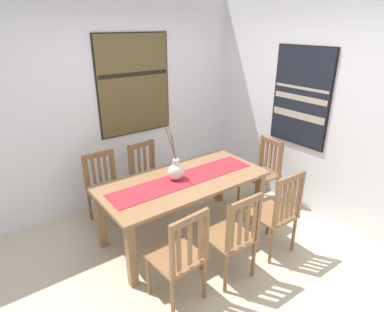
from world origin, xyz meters
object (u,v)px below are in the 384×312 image
centerpiece_vase (176,171)px  chair_2 (180,256)px  dining_table (184,187)px  painting_on_side_wall (301,97)px  chair_1 (105,187)px  chair_4 (233,236)px  chair_5 (148,175)px  chair_0 (262,171)px  chair_3 (277,212)px  painting_on_back_wall (134,85)px

centerpiece_vase → chair_2: 1.04m
dining_table → painting_on_side_wall: bearing=-7.8°
chair_1 → painting_on_side_wall: bearing=-25.2°
centerpiece_vase → chair_4: (0.04, -0.89, -0.35)m
centerpiece_vase → chair_2: (-0.53, -0.83, -0.35)m
chair_2 → chair_5: (0.58, 1.58, -0.01)m
chair_0 → chair_1: chair_0 is taller
dining_table → chair_1: (-0.60, 0.83, -0.15)m
chair_1 → chair_4: (0.57, -1.67, 0.01)m
dining_table → chair_5: (-0.01, 0.80, -0.16)m
chair_0 → chair_2: bearing=-157.9°
chair_2 → centerpiece_vase: bearing=57.6°
chair_2 → painting_on_side_wall: bearing=14.0°
chair_3 → centerpiece_vase: bearing=127.5°
centerpiece_vase → chair_2: size_ratio=0.63×
chair_3 → painting_on_side_wall: bearing=30.4°
chair_0 → chair_5: chair_0 is taller
dining_table → chair_0: bearing=-0.8°
centerpiece_vase → chair_4: bearing=-87.5°
chair_5 → painting_on_back_wall: painting_on_back_wall is taller
chair_2 → chair_4: chair_2 is taller
chair_0 → chair_1: bearing=155.9°
centerpiece_vase → chair_3: 1.16m
chair_1 → chair_3: (1.21, -1.67, 0.03)m
chair_1 → chair_2: (0.01, -1.61, 0.01)m
chair_2 → painting_on_back_wall: bearing=71.3°
chair_0 → chair_2: 2.03m
centerpiece_vase → chair_0: centerpiece_vase is taller
centerpiece_vase → chair_4: 0.95m
chair_1 → chair_2: chair_2 is taller
centerpiece_vase → chair_4: size_ratio=0.64×
chair_1 → chair_2: size_ratio=0.93×
painting_on_back_wall → painting_on_side_wall: size_ratio=1.06×
chair_4 → chair_0: bearing=31.9°
chair_2 → painting_on_back_wall: size_ratio=0.73×
chair_3 → painting_on_side_wall: 1.55m
dining_table → painting_on_side_wall: (1.64, -0.23, 0.85)m
chair_0 → chair_4: (-1.32, -0.82, 0.01)m
chair_4 → painting_on_back_wall: painting_on_back_wall is taller
centerpiece_vase → painting_on_back_wall: size_ratio=0.46×
chair_1 → chair_4: 1.77m
dining_table → chair_4: size_ratio=2.00×
chair_1 → chair_3: 2.06m
painting_on_back_wall → painting_on_side_wall: (1.55, -1.47, -0.10)m
chair_0 → chair_3: 1.07m
painting_on_back_wall → painting_on_side_wall: bearing=-43.4°
dining_table → painting_on_side_wall: 1.86m
chair_5 → dining_table: bearing=-89.1°
painting_on_side_wall → chair_4: bearing=-159.8°
chair_5 → painting_on_back_wall: 1.20m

